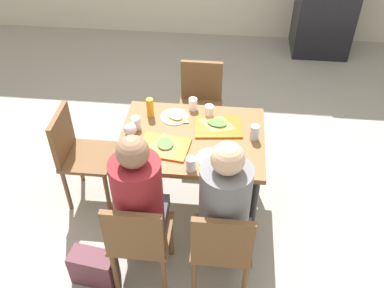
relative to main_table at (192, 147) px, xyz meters
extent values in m
cube|color=#9E998E|center=(0.00, 0.00, -0.64)|extent=(10.00, 10.00, 0.02)
cube|color=brown|center=(0.00, 0.00, 0.08)|extent=(1.09, 0.83, 0.04)
cylinder|color=black|center=(-0.49, -0.35, -0.29)|extent=(0.06, 0.06, 0.69)
cylinder|color=black|center=(0.49, -0.35, -0.29)|extent=(0.06, 0.06, 0.69)
cylinder|color=black|center=(-0.49, 0.35, -0.29)|extent=(0.06, 0.06, 0.69)
cylinder|color=black|center=(0.49, 0.35, -0.29)|extent=(0.06, 0.06, 0.69)
cube|color=brown|center=(-0.27, -0.71, -0.19)|extent=(0.40, 0.40, 0.03)
cube|color=brown|center=(-0.27, -0.89, 0.03)|extent=(0.38, 0.04, 0.40)
cylinder|color=brown|center=(-0.44, -0.54, -0.42)|extent=(0.04, 0.04, 0.43)
cylinder|color=brown|center=(-0.10, -0.54, -0.42)|extent=(0.04, 0.04, 0.43)
cylinder|color=brown|center=(-0.44, -0.88, -0.42)|extent=(0.04, 0.04, 0.43)
cylinder|color=brown|center=(-0.10, -0.88, -0.42)|extent=(0.04, 0.04, 0.43)
cube|color=brown|center=(0.27, -0.71, -0.19)|extent=(0.40, 0.40, 0.03)
cube|color=brown|center=(0.27, -0.89, 0.03)|extent=(0.38, 0.04, 0.40)
cylinder|color=brown|center=(0.10, -0.54, -0.42)|extent=(0.04, 0.04, 0.43)
cylinder|color=brown|center=(0.44, -0.54, -0.42)|extent=(0.04, 0.04, 0.43)
cylinder|color=brown|center=(0.10, -0.88, -0.42)|extent=(0.04, 0.04, 0.43)
cylinder|color=brown|center=(0.44, -0.88, -0.42)|extent=(0.04, 0.04, 0.43)
cube|color=brown|center=(0.00, 0.71, -0.19)|extent=(0.40, 0.40, 0.03)
cube|color=brown|center=(0.00, 0.89, 0.03)|extent=(0.38, 0.04, 0.40)
cylinder|color=brown|center=(0.17, 0.54, -0.42)|extent=(0.04, 0.04, 0.43)
cylinder|color=brown|center=(-0.17, 0.54, -0.42)|extent=(0.04, 0.04, 0.43)
cylinder|color=brown|center=(0.17, 0.88, -0.42)|extent=(0.04, 0.04, 0.43)
cylinder|color=brown|center=(-0.17, 0.88, -0.42)|extent=(0.04, 0.04, 0.43)
cube|color=brown|center=(-0.85, 0.00, -0.19)|extent=(0.40, 0.40, 0.03)
cube|color=brown|center=(-1.03, 0.00, 0.03)|extent=(0.04, 0.38, 0.40)
cylinder|color=brown|center=(-0.68, 0.17, -0.42)|extent=(0.04, 0.04, 0.43)
cylinder|color=brown|center=(-0.68, -0.17, -0.42)|extent=(0.04, 0.04, 0.43)
cylinder|color=brown|center=(-1.02, 0.17, -0.42)|extent=(0.04, 0.04, 0.43)
cylinder|color=brown|center=(-1.02, -0.17, -0.42)|extent=(0.04, 0.04, 0.43)
cylinder|color=#383842|center=(-0.35, -0.48, -0.40)|extent=(0.10, 0.10, 0.46)
cylinder|color=#383842|center=(-0.19, -0.48, -0.40)|extent=(0.10, 0.10, 0.46)
cube|color=#383842|center=(-0.27, -0.58, -0.12)|extent=(0.32, 0.28, 0.10)
cylinder|color=maroon|center=(-0.27, -0.69, 0.19)|extent=(0.32, 0.32, 0.52)
sphere|color=#8C664C|center=(-0.27, -0.69, 0.54)|extent=(0.20, 0.20, 0.20)
cylinder|color=#383842|center=(0.19, -0.48, -0.40)|extent=(0.10, 0.10, 0.46)
cylinder|color=#383842|center=(0.35, -0.48, -0.40)|extent=(0.10, 0.10, 0.46)
cube|color=#383842|center=(0.27, -0.58, -0.12)|extent=(0.32, 0.28, 0.10)
cylinder|color=slate|center=(0.27, -0.69, 0.19)|extent=(0.32, 0.32, 0.52)
sphere|color=#DBAD89|center=(0.27, -0.69, 0.54)|extent=(0.20, 0.20, 0.20)
cube|color=#D85914|center=(-0.19, -0.14, 0.11)|extent=(0.39, 0.31, 0.02)
cube|color=#D85914|center=(0.19, 0.12, 0.11)|extent=(0.39, 0.30, 0.02)
cylinder|color=white|center=(-0.16, 0.23, 0.10)|extent=(0.22, 0.22, 0.01)
cylinder|color=white|center=(0.16, -0.23, 0.10)|extent=(0.22, 0.22, 0.01)
pyramid|color=#C68C47|center=(-0.18, -0.13, 0.12)|extent=(0.21, 0.23, 0.01)
ellipsoid|color=#4C7233|center=(-0.18, -0.13, 0.13)|extent=(0.15, 0.16, 0.01)
pyramid|color=tan|center=(0.18, 0.15, 0.12)|extent=(0.26, 0.21, 0.01)
ellipsoid|color=#4C7233|center=(0.18, 0.15, 0.13)|extent=(0.18, 0.15, 0.01)
pyramid|color=#DBAD60|center=(-0.15, 0.22, 0.11)|extent=(0.23, 0.21, 0.01)
ellipsoid|color=#D8C67F|center=(-0.15, 0.22, 0.12)|extent=(0.16, 0.15, 0.01)
cylinder|color=white|center=(-0.03, 0.35, 0.15)|extent=(0.07, 0.07, 0.10)
cylinder|color=white|center=(0.03, -0.35, 0.15)|extent=(0.07, 0.07, 0.10)
cylinder|color=white|center=(-0.44, 0.06, 0.15)|extent=(0.07, 0.07, 0.10)
cylinder|color=white|center=(0.11, 0.27, 0.15)|extent=(0.07, 0.07, 0.10)
cylinder|color=#B7BCC6|center=(0.46, 0.02, 0.16)|extent=(0.07, 0.07, 0.12)
cylinder|color=orange|center=(-0.36, 0.23, 0.18)|extent=(0.06, 0.06, 0.16)
sphere|color=silver|center=(-0.46, -0.02, 0.15)|extent=(0.10, 0.10, 0.10)
cube|color=#592D38|center=(-0.62, -0.81, -0.49)|extent=(0.34, 0.20, 0.28)
camera|label=1|loc=(0.25, -2.50, 2.19)|focal=40.57mm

